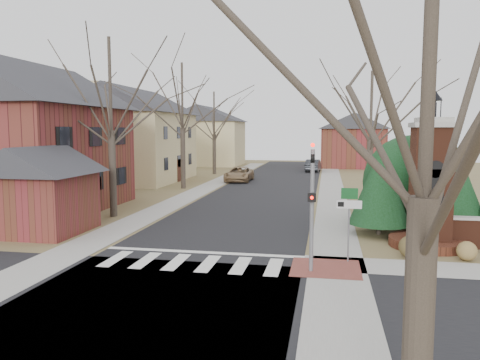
% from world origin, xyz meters
% --- Properties ---
extents(ground, '(120.00, 120.00, 0.00)m').
position_xyz_m(ground, '(0.00, 0.00, 0.00)').
color(ground, brown).
rests_on(ground, ground).
extents(main_street, '(8.00, 70.00, 0.01)m').
position_xyz_m(main_street, '(0.00, 22.00, 0.01)').
color(main_street, black).
rests_on(main_street, ground).
extents(cross_street, '(120.00, 8.00, 0.01)m').
position_xyz_m(cross_street, '(0.00, -3.00, 0.01)').
color(cross_street, black).
rests_on(cross_street, ground).
extents(crosswalk_zone, '(8.00, 2.20, 0.02)m').
position_xyz_m(crosswalk_zone, '(0.00, 0.80, 0.01)').
color(crosswalk_zone, silver).
rests_on(crosswalk_zone, ground).
extents(stop_bar, '(8.00, 0.35, 0.02)m').
position_xyz_m(stop_bar, '(0.00, 2.30, 0.01)').
color(stop_bar, silver).
rests_on(stop_bar, ground).
extents(sidewalk_right_main, '(2.00, 60.00, 0.02)m').
position_xyz_m(sidewalk_right_main, '(5.20, 22.00, 0.01)').
color(sidewalk_right_main, gray).
rests_on(sidewalk_right_main, ground).
extents(sidewalk_left, '(2.00, 60.00, 0.02)m').
position_xyz_m(sidewalk_left, '(-5.20, 22.00, 0.01)').
color(sidewalk_left, gray).
rests_on(sidewalk_left, ground).
extents(curb_apron, '(2.40, 2.40, 0.02)m').
position_xyz_m(curb_apron, '(4.80, 1.00, 0.01)').
color(curb_apron, brown).
rests_on(curb_apron, ground).
extents(traffic_signal_pole, '(0.28, 0.41, 4.50)m').
position_xyz_m(traffic_signal_pole, '(4.30, 0.57, 2.59)').
color(traffic_signal_pole, slate).
rests_on(traffic_signal_pole, ground).
extents(sign_post, '(0.90, 0.07, 2.75)m').
position_xyz_m(sign_post, '(5.59, 1.99, 1.95)').
color(sign_post, slate).
rests_on(sign_post, ground).
extents(brick_gate_monument, '(3.20, 3.20, 6.47)m').
position_xyz_m(brick_gate_monument, '(9.00, 4.99, 2.17)').
color(brick_gate_monument, '#4F2517').
rests_on(brick_gate_monument, ground).
extents(house_brick_left, '(9.80, 11.80, 9.42)m').
position_xyz_m(house_brick_left, '(-13.01, 9.99, 4.66)').
color(house_brick_left, maroon).
rests_on(house_brick_left, ground).
extents(house_stucco_left, '(9.80, 12.80, 9.28)m').
position_xyz_m(house_stucco_left, '(-13.50, 27.00, 4.59)').
color(house_stucco_left, beige).
rests_on(house_stucco_left, ground).
extents(garage_left, '(4.80, 4.80, 4.29)m').
position_xyz_m(garage_left, '(-8.52, 4.49, 2.24)').
color(garage_left, maroon).
rests_on(garage_left, ground).
extents(house_distant_left, '(10.80, 8.80, 8.53)m').
position_xyz_m(house_distant_left, '(-12.01, 48.00, 4.25)').
color(house_distant_left, beige).
rests_on(house_distant_left, ground).
extents(house_distant_right, '(8.80, 8.80, 7.30)m').
position_xyz_m(house_distant_right, '(7.99, 47.99, 3.65)').
color(house_distant_right, maroon).
rests_on(house_distant_right, ground).
extents(evergreen_near, '(2.80, 2.80, 4.10)m').
position_xyz_m(evergreen_near, '(7.20, 7.00, 2.30)').
color(evergreen_near, '#473D33').
rests_on(evergreen_near, ground).
extents(evergreen_mid, '(3.40, 3.40, 4.70)m').
position_xyz_m(evergreen_mid, '(10.50, 8.20, 2.60)').
color(evergreen_mid, '#473D33').
rests_on(evergreen_mid, ground).
extents(evergreen_mass, '(4.80, 4.80, 4.80)m').
position_xyz_m(evergreen_mass, '(9.00, 9.50, 2.40)').
color(evergreen_mass, black).
rests_on(evergreen_mass, ground).
extents(bare_tree_0, '(8.05, 8.05, 11.15)m').
position_xyz_m(bare_tree_0, '(-7.00, 9.00, 7.70)').
color(bare_tree_0, '#473D33').
rests_on(bare_tree_0, ground).
extents(bare_tree_1, '(8.40, 8.40, 11.64)m').
position_xyz_m(bare_tree_1, '(-7.00, 22.00, 8.03)').
color(bare_tree_1, '#473D33').
rests_on(bare_tree_1, ground).
extents(bare_tree_2, '(7.35, 7.35, 10.19)m').
position_xyz_m(bare_tree_2, '(-7.50, 35.00, 7.03)').
color(bare_tree_2, '#473D33').
rests_on(bare_tree_2, ground).
extents(bare_tree_3, '(7.00, 7.00, 9.70)m').
position_xyz_m(bare_tree_3, '(7.50, 16.00, 6.69)').
color(bare_tree_3, '#473D33').
rests_on(bare_tree_3, ground).
extents(bare_tree_4, '(6.65, 6.65, 9.21)m').
position_xyz_m(bare_tree_4, '(6.00, -9.00, 6.35)').
color(bare_tree_4, '#473D33').
rests_on(bare_tree_4, ground).
extents(pickup_truck, '(2.28, 4.94, 1.37)m').
position_xyz_m(pickup_truck, '(-3.40, 28.07, 0.69)').
color(pickup_truck, olive).
rests_on(pickup_truck, ground).
extents(distant_car, '(1.84, 4.44, 1.43)m').
position_xyz_m(distant_car, '(3.19, 40.19, 0.71)').
color(distant_car, '#2F3236').
rests_on(distant_car, ground).
extents(dry_shrub_left, '(0.85, 0.85, 0.85)m').
position_xyz_m(dry_shrub_left, '(7.94, 3.00, 0.43)').
color(dry_shrub_left, '#4F4324').
rests_on(dry_shrub_left, ground).
extents(dry_shrub_right, '(0.73, 0.73, 0.73)m').
position_xyz_m(dry_shrub_right, '(9.95, 3.00, 0.37)').
color(dry_shrub_right, olive).
rests_on(dry_shrub_right, ground).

